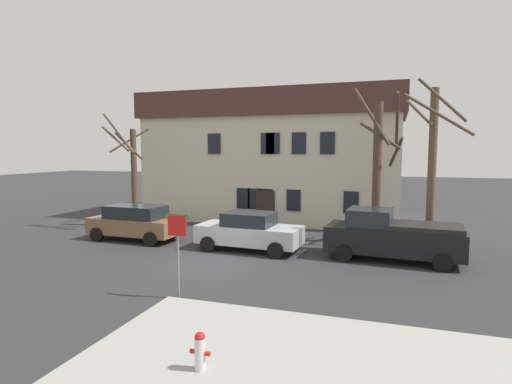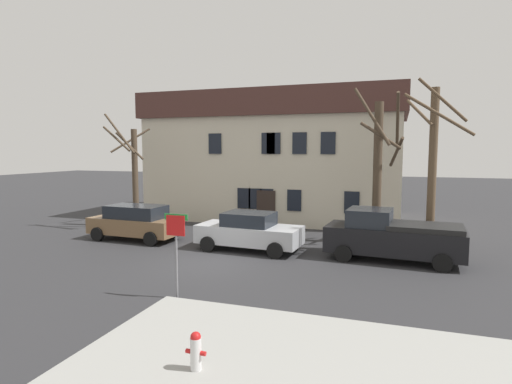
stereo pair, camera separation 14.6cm
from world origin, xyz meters
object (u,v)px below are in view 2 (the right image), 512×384
(tree_bare_near, at_px, (133,171))
(car_brown_wagon, at_px, (135,222))
(tree_bare_far, at_px, (433,165))
(bicycle_leaning, at_px, (167,229))
(building_main, at_px, (278,156))
(car_silver_sedan, at_px, (249,231))
(fire_hydrant, at_px, (196,350))
(street_sign_pole, at_px, (176,239))
(pickup_truck_black, at_px, (392,236))
(tree_bare_mid, at_px, (379,167))

(tree_bare_near, height_order, car_brown_wagon, tree_bare_near)
(tree_bare_far, xyz_separation_m, bicycle_leaning, (-12.56, -0.36, -3.43))
(tree_bare_near, bearing_deg, car_brown_wagon, -54.26)
(building_main, xyz_separation_m, car_silver_sedan, (1.46, -9.84, -3.19))
(car_brown_wagon, bearing_deg, tree_bare_far, 6.97)
(fire_hydrant, relative_size, street_sign_pole, 0.30)
(pickup_truck_black, height_order, fire_hydrant, pickup_truck_black)
(street_sign_pole, bearing_deg, tree_bare_mid, 61.31)
(car_brown_wagon, bearing_deg, building_main, 64.55)
(car_brown_wagon, xyz_separation_m, bicycle_leaning, (0.98, 1.30, -0.53))
(tree_bare_mid, height_order, bicycle_leaning, tree_bare_mid)
(tree_bare_near, relative_size, street_sign_pole, 2.54)
(tree_bare_far, height_order, car_silver_sedan, tree_bare_far)
(building_main, distance_m, tree_bare_near, 9.45)
(building_main, bearing_deg, street_sign_pole, -84.86)
(tree_bare_far, bearing_deg, building_main, 138.46)
(pickup_truck_black, bearing_deg, street_sign_pole, -132.28)
(tree_bare_near, xyz_separation_m, car_brown_wagon, (2.23, -3.10, -2.32))
(tree_bare_near, height_order, street_sign_pole, tree_bare_near)
(tree_bare_near, bearing_deg, pickup_truck_black, -12.29)
(tree_bare_near, height_order, tree_bare_far, tree_bare_far)
(tree_bare_mid, bearing_deg, tree_bare_near, 179.72)
(car_brown_wagon, height_order, fire_hydrant, car_brown_wagon)
(car_brown_wagon, bearing_deg, car_silver_sedan, -2.22)
(tree_bare_near, bearing_deg, fire_hydrant, -51.29)
(car_silver_sedan, relative_size, fire_hydrant, 6.09)
(car_silver_sedan, height_order, fire_hydrant, car_silver_sedan)
(building_main, relative_size, car_silver_sedan, 3.44)
(car_silver_sedan, bearing_deg, car_brown_wagon, 177.78)
(tree_bare_mid, distance_m, fire_hydrant, 14.02)
(building_main, height_order, tree_bare_far, building_main)
(street_sign_pole, relative_size, bicycle_leaning, 1.45)
(car_silver_sedan, bearing_deg, fire_hydrant, -76.05)
(tree_bare_far, distance_m, pickup_truck_black, 3.60)
(car_brown_wagon, height_order, pickup_truck_black, pickup_truck_black)
(car_brown_wagon, relative_size, car_silver_sedan, 0.98)
(building_main, height_order, car_brown_wagon, building_main)
(car_brown_wagon, bearing_deg, pickup_truck_black, -0.06)
(building_main, distance_m, car_silver_sedan, 10.45)
(fire_hydrant, bearing_deg, pickup_truck_black, 71.32)
(bicycle_leaning, bearing_deg, fire_hydrant, -57.00)
(car_brown_wagon, bearing_deg, tree_bare_mid, 15.00)
(car_brown_wagon, relative_size, street_sign_pole, 1.80)
(tree_bare_near, bearing_deg, building_main, 43.75)
(tree_bare_near, height_order, fire_hydrant, tree_bare_near)
(tree_bare_far, bearing_deg, car_brown_wagon, -173.03)
(building_main, xyz_separation_m, car_brown_wagon, (-4.57, -9.61, -3.15))
(street_sign_pole, bearing_deg, car_silver_sedan, 89.96)
(building_main, relative_size, fire_hydrant, 20.96)
(car_silver_sedan, height_order, pickup_truck_black, pickup_truck_black)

